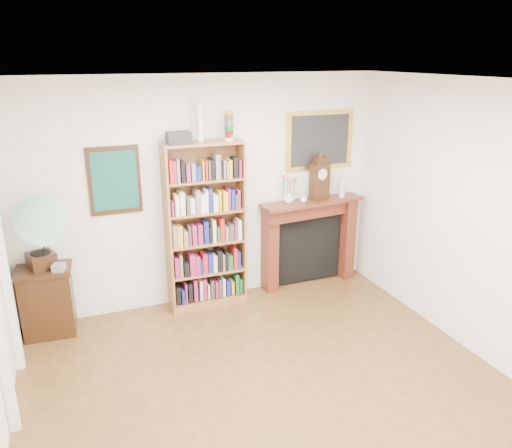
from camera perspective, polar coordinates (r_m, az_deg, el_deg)
The scene contains 14 objects.
room at distance 3.91m, azimuth 4.23°, elevation -5.38°, with size 4.51×5.01×2.81m.
teal_poster at distance 5.87m, azimuth -15.85°, elevation 4.80°, with size 0.58×0.04×0.78m.
small_picture at distance 5.93m, azimuth -6.14°, elevation 12.43°, with size 0.26×0.04×0.30m.
gilt_painting at distance 6.57m, azimuth 7.29°, elevation 9.48°, with size 0.95×0.04×0.75m.
bookshelf at distance 6.01m, azimuth -5.82°, elevation 0.79°, with size 0.95×0.35×2.36m.
side_cabinet at distance 6.07m, azimuth -22.70°, elevation -8.14°, with size 0.58×0.42×0.79m, color black.
fireplace at distance 6.74m, azimuth 6.08°, elevation -1.16°, with size 1.44×0.47×1.20m.
gramophone at distance 5.65m, azimuth -23.86°, elevation -0.51°, with size 0.72×0.80×0.87m.
cd_stack at distance 5.77m, azimuth -21.63°, elevation -4.62°, with size 0.12×0.12×0.08m, color #A6A5B1.
mantel_clock at distance 6.53m, azimuth 7.30°, elevation 5.09°, with size 0.26×0.17×0.56m.
flower_vase at distance 6.37m, azimuth 3.76°, elevation 3.04°, with size 0.14×0.14×0.15m, color silver.
teacup at distance 6.43m, azimuth 5.45°, elevation 2.77°, with size 0.08×0.08×0.07m, color white.
bottle_left at distance 6.71m, azimuth 9.80°, elevation 4.04°, with size 0.07×0.07×0.24m, color silver.
bottle_right at distance 6.75m, azimuth 9.89°, elevation 3.95°, with size 0.06×0.06×0.20m, color silver.
Camera 1 is at (-1.57, -3.21, 3.00)m, focal length 35.00 mm.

